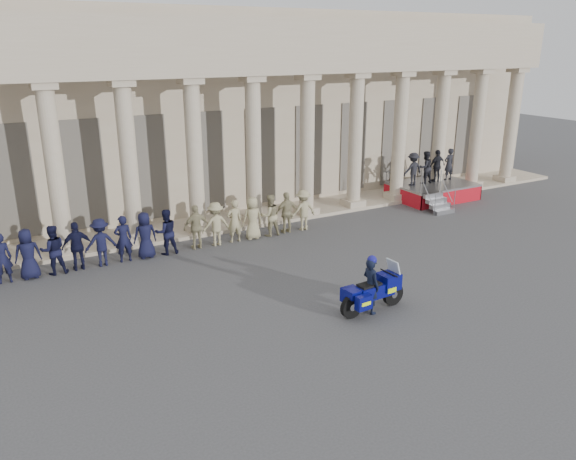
{
  "coord_description": "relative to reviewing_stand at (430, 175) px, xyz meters",
  "views": [
    {
      "loc": [
        -8.76,
        -13.04,
        7.54
      ],
      "look_at": [
        -0.12,
        2.48,
        1.6
      ],
      "focal_mm": 35.0,
      "sensor_mm": 36.0,
      "label": 1
    }
  ],
  "objects": [
    {
      "name": "building",
      "position": [
        -10.81,
        7.2,
        3.27
      ],
      "size": [
        40.0,
        12.5,
        9.0
      ],
      "color": "tan",
      "rests_on": "ground"
    },
    {
      "name": "rider",
      "position": [
        -10.22,
        -8.7,
        -0.37
      ],
      "size": [
        0.44,
        0.64,
        1.78
      ],
      "rotation": [
        0.0,
        0.0,
        1.63
      ],
      "color": "black",
      "rests_on": "ground"
    },
    {
      "name": "reviewing_stand",
      "position": [
        0.0,
        0.0,
        0.0
      ],
      "size": [
        3.96,
        3.87,
        2.43
      ],
      "color": "gray",
      "rests_on": "ground"
    },
    {
      "name": "officer_rank",
      "position": [
        -15.26,
        -1.13,
        -0.39
      ],
      "size": [
        15.58,
        0.66,
        1.73
      ],
      "color": "black",
      "rests_on": "ground"
    },
    {
      "name": "ground",
      "position": [
        -10.81,
        -7.54,
        -1.25
      ],
      "size": [
        90.0,
        90.0,
        0.0
      ],
      "primitive_type": "plane",
      "color": "#3C3C3E",
      "rests_on": "ground"
    },
    {
      "name": "motorcycle",
      "position": [
        -10.09,
        -8.69,
        -0.62
      ],
      "size": [
        2.3,
        0.95,
        1.47
      ],
      "rotation": [
        0.0,
        0.0,
        0.06
      ],
      "color": "black",
      "rests_on": "ground"
    }
  ]
}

